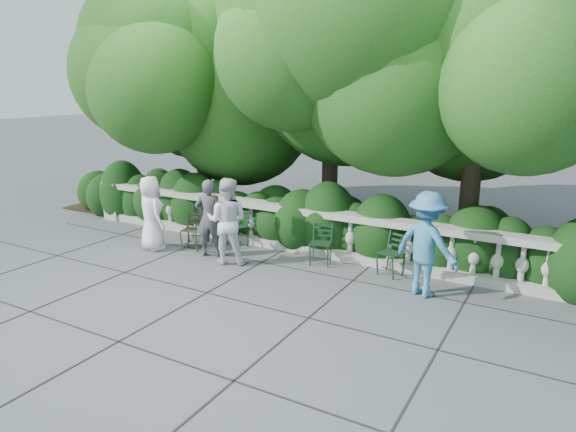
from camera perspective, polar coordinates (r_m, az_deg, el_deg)
The scene contains 14 objects.
ground at distance 9.65m, azimuth -2.96°, elevation -7.08°, with size 90.00×90.00×0.00m, color #4B4C52.
balustrade at distance 10.96m, azimuth 2.07°, elevation -1.68°, with size 12.00×0.44×1.00m.
shrub_hedge at distance 12.13m, azimuth 4.67°, elevation -2.48°, with size 15.00×2.60×1.70m, color black, non-canonical shape.
tree_canopy at distance 11.51m, azimuth 8.75°, elevation 16.46°, with size 15.04×6.52×6.78m.
chair_a at distance 11.55m, azimuth -6.25°, elevation -3.41°, with size 0.44×0.48×0.84m, color black, non-canonical shape.
chair_b at distance 11.98m, azimuth -10.08°, elevation -2.90°, with size 0.44×0.48×0.84m, color black, non-canonical shape.
chair_c at distance 12.00m, azimuth -10.19°, elevation -2.87°, with size 0.44×0.48×0.84m, color black, non-canonical shape.
chair_d at distance 10.30m, azimuth 3.45°, elevation -5.63°, with size 0.44×0.48×0.84m, color black, non-canonical shape.
chair_f at distance 9.92m, azimuth 10.74°, elevation -6.70°, with size 0.44×0.48×0.84m, color black, non-canonical shape.
chair_weathered at distance 11.37m, azimuth -10.85°, elevation -3.90°, with size 0.44×0.48×0.84m, color black, non-canonical shape.
person_businessman at distance 11.51m, azimuth -14.96°, elevation 0.31°, with size 0.79×0.52×1.63m, color white.
person_woman_grey at distance 10.79m, azimuth -8.72°, elevation -0.23°, with size 0.60×0.39×1.65m, color #434248.
person_casual_man at distance 10.33m, azimuth -6.77°, elevation -0.55°, with size 0.85×0.66×1.75m, color silver.
person_older_blue at distance 9.00m, azimuth 15.16°, elevation -3.05°, with size 1.18×0.68×1.82m, color teal.
Camera 1 is at (4.85, -7.53, 3.58)m, focal length 32.00 mm.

